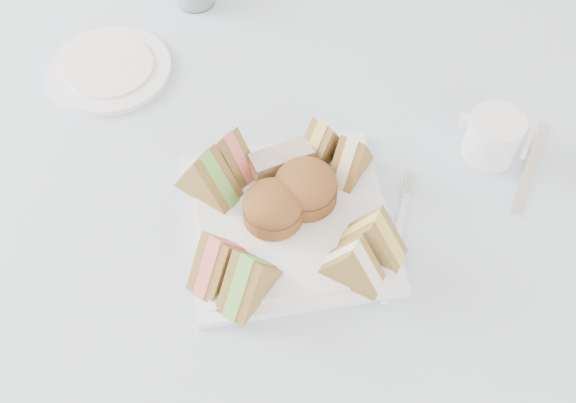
# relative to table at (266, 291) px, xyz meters

# --- Properties ---
(floor) EXTENTS (4.00, 4.00, 0.00)m
(floor) POSITION_rel_table_xyz_m (0.00, 0.00, -0.37)
(floor) COLOR #9E7751
(floor) RESTS_ON ground
(table) EXTENTS (0.90, 0.90, 0.74)m
(table) POSITION_rel_table_xyz_m (0.00, 0.00, 0.00)
(table) COLOR brown
(table) RESTS_ON floor
(tablecloth) EXTENTS (1.02, 1.02, 0.01)m
(tablecloth) POSITION_rel_table_xyz_m (0.00, 0.00, 0.37)
(tablecloth) COLOR #97A8C9
(tablecloth) RESTS_ON table
(serving_plate) EXTENTS (0.33, 0.33, 0.01)m
(serving_plate) POSITION_rel_table_xyz_m (0.07, -0.09, 0.38)
(serving_plate) COLOR white
(serving_plate) RESTS_ON tablecloth
(sandwich_fl_a) EXTENTS (0.06, 0.09, 0.07)m
(sandwich_fl_a) POSITION_rel_table_xyz_m (0.01, -0.19, 0.42)
(sandwich_fl_a) COLOR olive
(sandwich_fl_a) RESTS_ON serving_plate
(sandwich_fl_b) EXTENTS (0.07, 0.09, 0.08)m
(sandwich_fl_b) POSITION_rel_table_xyz_m (0.05, -0.20, 0.43)
(sandwich_fl_b) COLOR olive
(sandwich_fl_b) RESTS_ON serving_plate
(sandwich_fr_a) EXTENTS (0.09, 0.05, 0.07)m
(sandwich_fr_a) POSITION_rel_table_xyz_m (0.17, -0.11, 0.42)
(sandwich_fr_a) COLOR olive
(sandwich_fr_a) RESTS_ON serving_plate
(sandwich_fr_b) EXTENTS (0.08, 0.05, 0.07)m
(sandwich_fr_b) POSITION_rel_table_xyz_m (0.16, -0.15, 0.42)
(sandwich_fr_b) COLOR olive
(sandwich_fr_b) RESTS_ON serving_plate
(sandwich_bl_a) EXTENTS (0.10, 0.07, 0.08)m
(sandwich_bl_a) POSITION_rel_table_xyz_m (-0.04, -0.08, 0.43)
(sandwich_bl_a) COLOR olive
(sandwich_bl_a) RESTS_ON serving_plate
(sandwich_bl_b) EXTENTS (0.09, 0.07, 0.07)m
(sandwich_bl_b) POSITION_rel_table_xyz_m (-0.03, -0.04, 0.42)
(sandwich_bl_b) COLOR olive
(sandwich_bl_b) RESTS_ON serving_plate
(sandwich_br_a) EXTENTS (0.05, 0.08, 0.07)m
(sandwich_br_a) POSITION_rel_table_xyz_m (0.12, -0.00, 0.42)
(sandwich_br_a) COLOR olive
(sandwich_br_a) RESTS_ON serving_plate
(sandwich_br_b) EXTENTS (0.07, 0.08, 0.07)m
(sandwich_br_b) POSITION_rel_table_xyz_m (0.08, 0.01, 0.42)
(sandwich_br_b) COLOR olive
(sandwich_br_b) RESTS_ON serving_plate
(scone_left) EXTENTS (0.10, 0.10, 0.05)m
(scone_left) POSITION_rel_table_xyz_m (0.05, -0.10, 0.41)
(scone_left) COLOR brown
(scone_left) RESTS_ON serving_plate
(scone_right) EXTENTS (0.11, 0.11, 0.05)m
(scone_right) POSITION_rel_table_xyz_m (0.08, -0.06, 0.41)
(scone_right) COLOR brown
(scone_right) RESTS_ON serving_plate
(pastry_slice) EXTENTS (0.08, 0.08, 0.04)m
(pastry_slice) POSITION_rel_table_xyz_m (0.04, -0.02, 0.41)
(pastry_slice) COLOR tan
(pastry_slice) RESTS_ON serving_plate
(side_plate) EXTENTS (0.20, 0.20, 0.01)m
(side_plate) POSITION_rel_table_xyz_m (-0.26, 0.10, 0.38)
(side_plate) COLOR white
(side_plate) RESTS_ON tablecloth
(knife) EXTENTS (0.04, 0.17, 0.00)m
(knife) POSITION_rel_table_xyz_m (0.35, 0.08, 0.38)
(knife) COLOR white
(knife) RESTS_ON tablecloth
(fork) EXTENTS (0.01, 0.17, 0.00)m
(fork) POSITION_rel_table_xyz_m (0.20, -0.09, 0.38)
(fork) COLOR white
(fork) RESTS_ON tablecloth
(creamer_jug) EXTENTS (0.08, 0.08, 0.06)m
(creamer_jug) POSITION_rel_table_xyz_m (0.30, 0.09, 0.41)
(creamer_jug) COLOR white
(creamer_jug) RESTS_ON tablecloth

